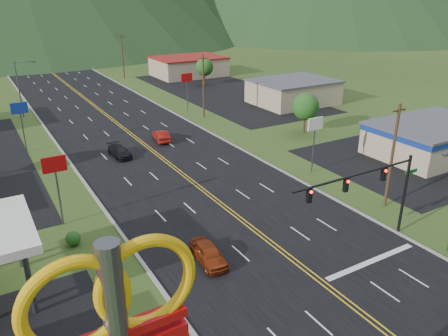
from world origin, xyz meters
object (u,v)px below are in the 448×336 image
traffic_signal (373,185)px  car_dark_mid (120,152)px  streetlight_west (20,85)px  car_red_near (209,254)px  car_red_far (161,136)px

traffic_signal → car_dark_mid: (-10.77, 29.92, -4.67)m
traffic_signal → car_dark_mid: traffic_signal is taller
streetlight_west → car_red_near: 52.25m
car_dark_mid → traffic_signal: bearing=-73.9°
traffic_signal → car_red_far: bearing=96.7°
traffic_signal → streetlight_west: (-18.16, 56.00, -0.15)m
car_red_near → car_red_far: bearing=77.8°
streetlight_west → car_dark_mid: streetlight_west is taller
car_dark_mid → car_red_far: (6.87, 3.05, 0.08)m
car_dark_mid → car_red_far: bearing=20.3°
traffic_signal → car_red_near: (-12.19, 4.29, -4.60)m
car_red_far → car_red_near: bearing=83.1°
traffic_signal → car_red_near: size_ratio=3.05×
streetlight_west → car_red_far: size_ratio=1.99×
traffic_signal → streetlight_west: 58.88m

